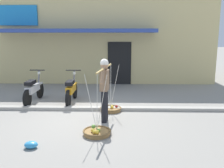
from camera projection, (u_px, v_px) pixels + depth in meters
ground_plane at (90, 117)px, 6.98m from camera, size 90.00×90.00×0.00m
sidewalk_curb at (92, 108)px, 7.66m from camera, size 20.00×0.24×0.10m
fruit_vendor at (105, 86)px, 6.46m from camera, size 0.31×1.86×1.70m
fruit_basket_left_side at (111, 109)px, 7.54m from camera, size 0.67×0.67×1.45m
fruit_basket_right_side at (97, 132)px, 5.72m from camera, size 0.67×0.67×1.45m
motorcycle_nearest_shop at (34, 90)px, 8.44m from camera, size 0.54×1.82×1.09m
motorcycle_second_in_row at (71, 90)px, 8.41m from camera, size 0.54×1.82×1.09m
storefront_building at (85, 39)px, 13.87m from camera, size 13.00×6.00×4.20m
plastic_litter_bag at (31, 145)px, 5.05m from camera, size 0.28×0.22×0.14m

